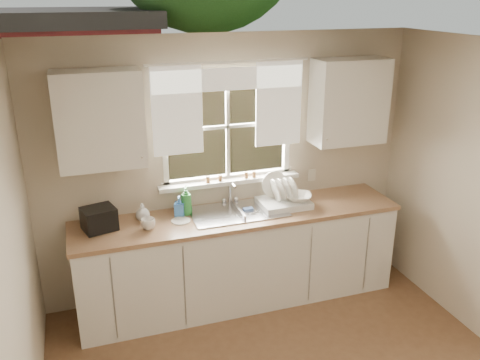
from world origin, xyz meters
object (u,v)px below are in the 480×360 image
object	(u,v)px
soap_bottle_a	(186,200)
black_appliance	(99,219)
dish_rack	(283,199)
cup	(148,224)

from	to	relation	value
soap_bottle_a	black_appliance	bearing A→B (deg)	-158.58
black_appliance	soap_bottle_a	bearing A→B (deg)	-9.58
black_appliance	dish_rack	bearing A→B (deg)	-15.81
dish_rack	cup	world-z (taller)	dish_rack
dish_rack	soap_bottle_a	size ratio (longest dim) A/B	1.72
dish_rack	cup	bearing A→B (deg)	-175.49
dish_rack	soap_bottle_a	distance (m)	0.93
dish_rack	black_appliance	world-z (taller)	dish_rack
dish_rack	soap_bottle_a	world-z (taller)	dish_rack
cup	black_appliance	distance (m)	0.42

